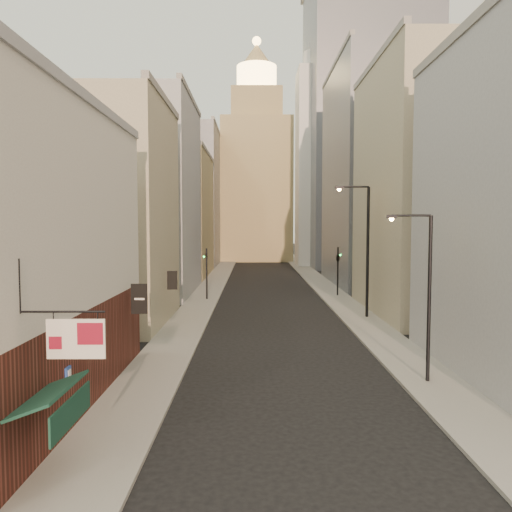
% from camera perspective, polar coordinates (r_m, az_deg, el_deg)
% --- Properties ---
extents(sidewalk_left, '(3.00, 140.00, 0.15)m').
position_cam_1_polar(sidewalk_left, '(66.01, -4.51, -2.64)').
color(sidewalk_left, gray).
rests_on(sidewalk_left, ground).
extents(sidewalk_right, '(3.00, 140.00, 0.15)m').
position_cam_1_polar(sidewalk_right, '(66.34, 6.78, -2.62)').
color(sidewalk_right, gray).
rests_on(sidewalk_right, ground).
extents(near_building_left, '(8.30, 23.04, 12.30)m').
position_cam_1_polar(near_building_left, '(21.60, -25.89, -0.06)').
color(near_building_left, brown).
rests_on(near_building_left, ground).
extents(left_bldg_beige, '(8.00, 12.00, 16.00)m').
position_cam_1_polar(left_bldg_beige, '(37.89, -16.19, 4.59)').
color(left_bldg_beige, gray).
rests_on(left_bldg_beige, ground).
extents(left_bldg_grey, '(8.00, 16.00, 20.00)m').
position_cam_1_polar(left_bldg_grey, '(53.52, -11.51, 6.48)').
color(left_bldg_grey, gray).
rests_on(left_bldg_grey, ground).
extents(left_bldg_tan, '(8.00, 18.00, 17.00)m').
position_cam_1_polar(left_bldg_tan, '(71.21, -8.68, 4.58)').
color(left_bldg_tan, '#9B885B').
rests_on(left_bldg_tan, ground).
extents(left_bldg_wingrid, '(8.00, 20.00, 24.00)m').
position_cam_1_polar(left_bldg_wingrid, '(91.15, -6.86, 6.58)').
color(left_bldg_wingrid, gray).
rests_on(left_bldg_wingrid, ground).
extents(right_bldg_beige, '(8.00, 16.00, 20.00)m').
position_cam_1_polar(right_bldg_beige, '(42.77, 18.47, 7.10)').
color(right_bldg_beige, gray).
rests_on(right_bldg_beige, ground).
extents(right_bldg_wingrid, '(8.00, 20.00, 26.00)m').
position_cam_1_polar(right_bldg_wingrid, '(62.23, 12.53, 8.83)').
color(right_bldg_wingrid, gray).
rests_on(right_bldg_wingrid, ground).
extents(highrise, '(21.00, 23.00, 51.20)m').
position_cam_1_polar(highrise, '(92.45, 12.42, 15.02)').
color(highrise, gray).
rests_on(highrise, ground).
extents(clock_tower, '(14.00, 14.00, 44.90)m').
position_cam_1_polar(clock_tower, '(102.96, 0.07, 9.40)').
color(clock_tower, '#9B885B').
rests_on(clock_tower, ground).
extents(white_tower, '(8.00, 8.00, 41.50)m').
position_cam_1_polar(white_tower, '(89.92, 7.29, 10.84)').
color(white_tower, silver).
rests_on(white_tower, ground).
extents(streetlamp_near, '(1.99, 0.64, 7.72)m').
position_cam_1_polar(streetlamp_near, '(23.81, 18.73, -3.46)').
color(streetlamp_near, black).
rests_on(streetlamp_near, ground).
extents(streetlamp_mid, '(2.67, 0.30, 10.20)m').
position_cam_1_polar(streetlamp_mid, '(39.09, 12.28, 1.43)').
color(streetlamp_mid, black).
rests_on(streetlamp_mid, ground).
extents(traffic_light_left, '(0.58, 0.50, 5.00)m').
position_cam_1_polar(traffic_light_left, '(47.68, -5.67, -0.73)').
color(traffic_light_left, black).
rests_on(traffic_light_left, ground).
extents(traffic_light_right, '(0.63, 0.59, 5.00)m').
position_cam_1_polar(traffic_light_right, '(50.63, 9.34, -0.36)').
color(traffic_light_right, black).
rests_on(traffic_light_right, ground).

